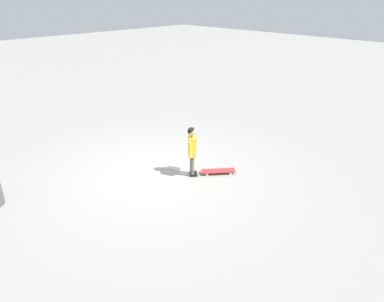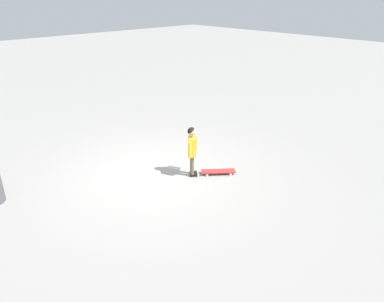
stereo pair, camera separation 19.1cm
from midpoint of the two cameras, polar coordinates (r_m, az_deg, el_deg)
The scene contains 3 objects.
ground_plane at distance 7.54m, azimuth -6.69°, elevation -3.67°, with size 50.00×50.00×0.00m, color gray.
child_person at distance 7.16m, azimuth -0.76°, elevation 0.77°, with size 0.28×0.38×1.06m.
skateboard at distance 7.49m, azimuth 3.50°, elevation -3.22°, with size 0.60×0.67×0.07m.
Camera 1 is at (5.21, -4.14, 3.53)m, focal length 33.27 mm.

